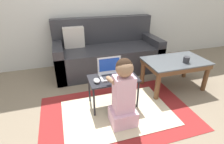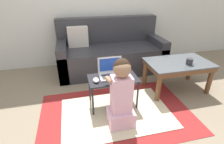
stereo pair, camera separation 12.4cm
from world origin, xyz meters
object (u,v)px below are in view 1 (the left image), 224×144
at_px(laptop_desk, 113,81).
at_px(cup_on_table, 186,60).
at_px(laptop, 111,73).
at_px(coffee_table, 175,65).
at_px(couch, 107,53).
at_px(person_seated, 123,95).
at_px(computer_mouse, 97,81).

bearing_deg(laptop_desk, cup_on_table, 2.70).
bearing_deg(laptop, coffee_table, 6.05).
relative_size(coffee_table, laptop, 2.96).
bearing_deg(laptop, couch, 77.57).
height_order(laptop_desk, person_seated, person_seated).
height_order(couch, computer_mouse, couch).
distance_m(laptop_desk, person_seated, 0.37).
bearing_deg(person_seated, coffee_table, 27.50).
xyz_separation_m(laptop, cup_on_table, (1.14, -0.01, 0.05)).
distance_m(coffee_table, computer_mouse, 1.29).
bearing_deg(coffee_table, person_seated, -152.50).
bearing_deg(coffee_table, computer_mouse, -170.39).
relative_size(coffee_table, person_seated, 1.13).
height_order(computer_mouse, person_seated, person_seated).
height_order(coffee_table, laptop, laptop).
distance_m(person_seated, cup_on_table, 1.21).
relative_size(couch, laptop_desk, 3.06).
xyz_separation_m(laptop_desk, person_seated, (0.00, -0.37, 0.03)).
distance_m(couch, laptop_desk, 1.16).
bearing_deg(laptop, person_seated, -88.65).
bearing_deg(laptop_desk, computer_mouse, -168.80).
bearing_deg(laptop_desk, couch, 78.59).
height_order(laptop_desk, cup_on_table, cup_on_table).
xyz_separation_m(couch, laptop, (-0.24, -1.08, 0.14)).
xyz_separation_m(person_seated, cup_on_table, (1.13, 0.43, 0.11)).
bearing_deg(person_seated, laptop, 91.35).
height_order(coffee_table, laptop_desk, coffee_table).
xyz_separation_m(coffee_table, cup_on_table, (0.09, -0.12, 0.12)).
bearing_deg(couch, cup_on_table, -50.15).
relative_size(couch, computer_mouse, 17.02).
bearing_deg(cup_on_table, coffee_table, 126.86).
relative_size(couch, cup_on_table, 21.06).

